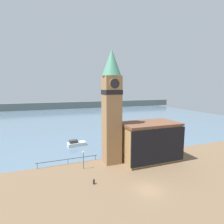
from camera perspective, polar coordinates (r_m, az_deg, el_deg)
ground_plane at (r=29.67m, az=11.82°, el=-23.58°), size 160.00×160.00×0.00m
water at (r=97.33m, az=-12.00°, el=-1.50°), size 160.00×120.00×0.00m
far_shoreline at (r=136.43m, az=-14.54°, el=2.09°), size 180.00×3.00×5.00m
pier_railing at (r=37.87m, az=-14.20°, el=-14.83°), size 12.18×0.08×1.09m
clock_tower at (r=35.13m, az=-0.10°, el=2.58°), size 3.81×3.81×22.93m
pier_building at (r=38.88m, az=12.09°, el=-9.25°), size 12.23×7.37×8.16m
boat_near at (r=48.86m, az=-11.68°, el=-9.99°), size 5.04×2.66×1.63m
mooring_bollard_near at (r=30.42m, az=-5.94°, el=-21.60°), size 0.32×0.32×0.86m
lamp_post at (r=34.68m, az=-9.34°, el=-14.13°), size 0.32×0.32×3.50m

